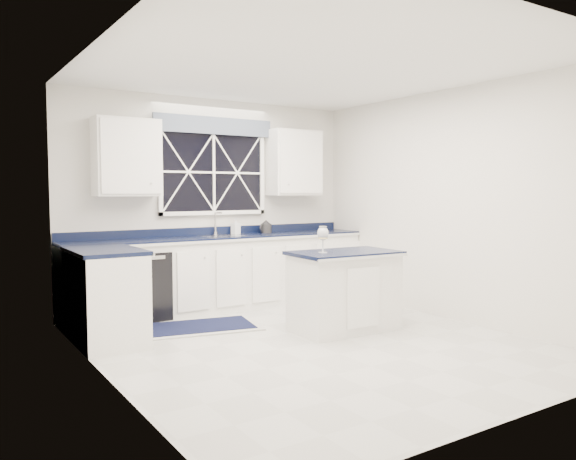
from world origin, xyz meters
TOP-DOWN VIEW (x-y plane):
  - ground at (0.00, 0.00)m, footprint 4.50×4.50m
  - back_wall at (0.00, 2.25)m, footprint 4.00×0.10m
  - base_cabinets at (-0.33, 1.78)m, footprint 3.99×1.60m
  - countertop at (0.00, 1.95)m, footprint 3.98×0.64m
  - dishwasher at (-1.10, 1.95)m, footprint 0.60×0.58m
  - window at (0.00, 2.20)m, footprint 1.65×0.09m
  - upper_cabinets at (0.00, 2.08)m, footprint 3.10×0.34m
  - faucet at (0.00, 2.14)m, footprint 0.05×0.20m
  - island at (0.61, 0.25)m, footprint 1.18×0.74m
  - rug at (-0.66, 1.20)m, footprint 1.41×1.02m
  - kettle at (0.71, 2.08)m, footprint 0.24×0.19m
  - wine_glass at (0.32, 0.25)m, footprint 0.12×0.12m
  - soap_bottle at (0.28, 2.14)m, footprint 0.11×0.11m

SIDE VIEW (x-z plane):
  - ground at x=0.00m, z-range 0.00..0.00m
  - rug at x=-0.66m, z-range 0.00..0.02m
  - dishwasher at x=-1.10m, z-range 0.00..0.82m
  - island at x=0.61m, z-range 0.00..0.86m
  - base_cabinets at x=-0.33m, z-range 0.00..0.90m
  - countertop at x=0.00m, z-range 0.90..0.94m
  - kettle at x=0.71m, z-range 0.93..1.11m
  - soap_bottle at x=0.28m, z-range 0.94..1.15m
  - wine_glass at x=0.32m, z-range 0.91..1.20m
  - faucet at x=0.00m, z-range 0.95..1.25m
  - back_wall at x=0.00m, z-range 0.00..2.70m
  - window at x=0.00m, z-range 1.20..2.46m
  - upper_cabinets at x=0.00m, z-range 1.45..2.35m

